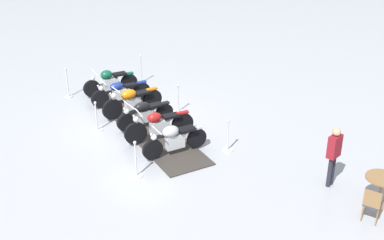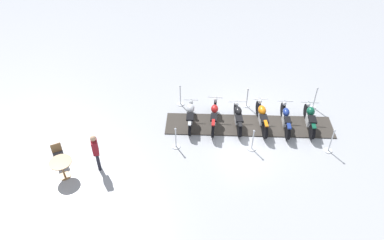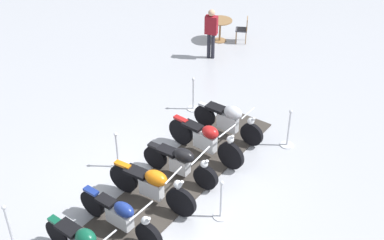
{
  "view_description": "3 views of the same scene",
  "coord_description": "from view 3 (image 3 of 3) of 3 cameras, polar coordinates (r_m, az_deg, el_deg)",
  "views": [
    {
      "loc": [
        10.53,
        -11.12,
        7.4
      ],
      "look_at": [
        2.6,
        -0.52,
        0.98
      ],
      "focal_mm": 47.04,
      "sensor_mm": 36.0,
      "label": 1
    },
    {
      "loc": [
        6.99,
        10.62,
        10.62
      ],
      "look_at": [
        2.54,
        -0.49,
        0.73
      ],
      "focal_mm": 34.17,
      "sensor_mm": 36.0,
      "label": 2
    },
    {
      "loc": [
        -8.78,
        -2.36,
        8.17
      ],
      "look_at": [
        2.01,
        -0.19,
        0.65
      ],
      "focal_mm": 49.03,
      "sensor_mm": 36.0,
      "label": 3
    }
  ],
  "objects": [
    {
      "name": "motorcycle_copper",
      "position": [
        11.55,
        -4.32,
        -7.06
      ],
      "size": [
        0.92,
        2.15,
        1.05
      ],
      "rotation": [
        0.0,
        0.0,
        -1.91
      ],
      "color": "black",
      "rests_on": "display_platform"
    },
    {
      "name": "display_platform",
      "position": [
        12.21,
        -2.78,
        -7.56
      ],
      "size": [
        7.38,
        4.35,
        0.04
      ],
      "primitive_type": "cube",
      "rotation": [
        0.0,
        0.0,
        -0.42
      ],
      "color": "#38332D",
      "rests_on": "ground_plane"
    },
    {
      "name": "motorcycle_chrome",
      "position": [
        13.57,
        4.05,
        0.06
      ],
      "size": [
        0.99,
        1.93,
        0.93
      ],
      "rotation": [
        0.0,
        0.0,
        -1.99
      ],
      "color": "black",
      "rests_on": "display_platform"
    },
    {
      "name": "stanchion_left_rear",
      "position": [
        14.77,
        0.14,
        2.21
      ],
      "size": [
        0.35,
        0.35,
        1.03
      ],
      "color": "silver",
      "rests_on": "ground_plane"
    },
    {
      "name": "stanchion_left_mid",
      "position": [
        12.8,
        -8.07,
        -4.0
      ],
      "size": [
        0.36,
        0.36,
        1.02
      ],
      "color": "silver",
      "rests_on": "ground_plane"
    },
    {
      "name": "cafe_table",
      "position": [
        18.59,
        3.07,
        10.26
      ],
      "size": [
        0.84,
        0.84,
        0.79
      ],
      "color": "olive",
      "rests_on": "ground_plane"
    },
    {
      "name": "motorcycle_navy",
      "position": [
        11.04,
        -7.77,
        -10.28
      ],
      "size": [
        1.12,
        2.06,
        0.93
      ],
      "rotation": [
        0.0,
        0.0,
        -2.02
      ],
      "color": "black",
      "rests_on": "display_platform"
    },
    {
      "name": "bystander_person",
      "position": [
        17.23,
        2.11,
        9.81
      ],
      "size": [
        0.26,
        0.42,
        1.7
      ],
      "rotation": [
        0.0,
        0.0,
        -3.25
      ],
      "color": "#23232D",
      "rests_on": "ground_plane"
    },
    {
      "name": "stanchion_left_front",
      "position": [
        11.32,
        -19.07,
        -11.7
      ],
      "size": [
        0.34,
        0.34,
        1.15
      ],
      "color": "silver",
      "rests_on": "ground_plane"
    },
    {
      "name": "motorcycle_maroon",
      "position": [
        12.86,
        1.54,
        -2.12
      ],
      "size": [
        1.18,
        2.06,
        1.04
      ],
      "rotation": [
        0.0,
        0.0,
        -2.06
      ],
      "color": "black",
      "rests_on": "display_platform"
    },
    {
      "name": "stanchion_right_rear",
      "position": [
        13.56,
        10.41,
        -1.59
      ],
      "size": [
        0.34,
        0.34,
        1.09
      ],
      "color": "silver",
      "rests_on": "ground_plane"
    },
    {
      "name": "motorcycle_black",
      "position": [
        12.2,
        -1.22,
        -4.62
      ],
      "size": [
        0.99,
        1.93,
        0.89
      ],
      "rotation": [
        0.0,
        0.0,
        -1.93
      ],
      "color": "black",
      "rests_on": "display_platform"
    },
    {
      "name": "stanchion_right_mid",
      "position": [
        11.37,
        3.16,
        -9.29
      ],
      "size": [
        0.32,
        0.32,
        1.02
      ],
      "color": "silver",
      "rests_on": "ground_plane"
    },
    {
      "name": "ground_plane",
      "position": [
        12.22,
        -2.78,
        -7.64
      ],
      "size": [
        80.0,
        80.0,
        0.0
      ],
      "primitive_type": "plane",
      "color": "#A8AAB2"
    },
    {
      "name": "cafe_chair_near_table",
      "position": [
        18.58,
        5.63,
        9.92
      ],
      "size": [
        0.43,
        0.43,
        0.91
      ],
      "rotation": [
        0.0,
        0.0,
        1.65
      ],
      "color": "olive",
      "rests_on": "ground_plane"
    }
  ]
}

